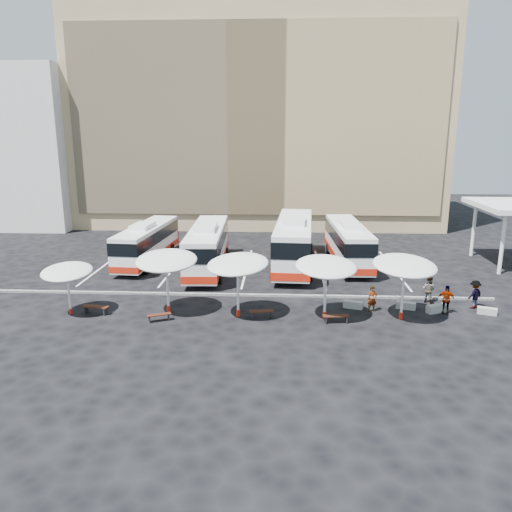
{
  "coord_description": "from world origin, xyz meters",
  "views": [
    {
      "loc": [
        2.79,
        -31.77,
        10.86
      ],
      "look_at": [
        1.0,
        3.0,
        2.2
      ],
      "focal_mm": 35.0,
      "sensor_mm": 36.0,
      "label": 1
    }
  ],
  "objects_px": {
    "sunshade_2": "(238,264)",
    "wood_bench_0": "(96,308)",
    "bus_2": "(294,240)",
    "conc_bench_2": "(437,309)",
    "wood_bench_3": "(336,317)",
    "bus_1": "(207,246)",
    "passenger_1": "(429,290)",
    "passenger_2": "(446,300)",
    "passenger_0": "(372,299)",
    "sunshade_3": "(326,267)",
    "sunshade_0": "(67,272)",
    "wood_bench_2": "(262,312)",
    "sunshade_4": "(405,266)",
    "wood_bench_1": "(159,316)",
    "sunshade_1": "(166,261)",
    "bus_3": "(348,242)",
    "passenger_3": "(474,294)",
    "conc_bench_3": "(487,311)",
    "conc_bench_0": "(353,305)",
    "bus_0": "(147,242)"
  },
  "relations": [
    {
      "from": "sunshade_2",
      "to": "sunshade_3",
      "type": "height_order",
      "value": "sunshade_2"
    },
    {
      "from": "bus_1",
      "to": "wood_bench_0",
      "type": "bearing_deg",
      "value": -119.45
    },
    {
      "from": "sunshade_2",
      "to": "wood_bench_1",
      "type": "xyz_separation_m",
      "value": [
        -4.6,
        -1.02,
        -2.93
      ]
    },
    {
      "from": "bus_1",
      "to": "sunshade_3",
      "type": "height_order",
      "value": "bus_1"
    },
    {
      "from": "sunshade_0",
      "to": "passenger_3",
      "type": "bearing_deg",
      "value": 5.41
    },
    {
      "from": "wood_bench_1",
      "to": "sunshade_3",
      "type": "bearing_deg",
      "value": 5.48
    },
    {
      "from": "bus_3",
      "to": "conc_bench_3",
      "type": "distance_m",
      "value": 13.97
    },
    {
      "from": "bus_0",
      "to": "wood_bench_0",
      "type": "height_order",
      "value": "bus_0"
    },
    {
      "from": "wood_bench_0",
      "to": "sunshade_3",
      "type": "bearing_deg",
      "value": -0.25
    },
    {
      "from": "wood_bench_0",
      "to": "wood_bench_3",
      "type": "xyz_separation_m",
      "value": [
        14.59,
        -0.75,
        -0.03
      ]
    },
    {
      "from": "sunshade_2",
      "to": "sunshade_3",
      "type": "relative_size",
      "value": 1.12
    },
    {
      "from": "bus_1",
      "to": "conc_bench_2",
      "type": "distance_m",
      "value": 18.24
    },
    {
      "from": "sunshade_0",
      "to": "sunshade_1",
      "type": "relative_size",
      "value": 0.82
    },
    {
      "from": "bus_1",
      "to": "sunshade_1",
      "type": "height_order",
      "value": "sunshade_1"
    },
    {
      "from": "bus_1",
      "to": "wood_bench_2",
      "type": "relative_size",
      "value": 8.19
    },
    {
      "from": "bus_3",
      "to": "passenger_1",
      "type": "distance_m",
      "value": 10.75
    },
    {
      "from": "sunshade_0",
      "to": "wood_bench_3",
      "type": "distance_m",
      "value": 16.31
    },
    {
      "from": "passenger_1",
      "to": "sunshade_3",
      "type": "bearing_deg",
      "value": 66.43
    },
    {
      "from": "sunshade_4",
      "to": "sunshade_3",
      "type": "bearing_deg",
      "value": -178.28
    },
    {
      "from": "wood_bench_0",
      "to": "passenger_2",
      "type": "bearing_deg",
      "value": 3.09
    },
    {
      "from": "sunshade_0",
      "to": "wood_bench_0",
      "type": "height_order",
      "value": "sunshade_0"
    },
    {
      "from": "bus_2",
      "to": "sunshade_0",
      "type": "distance_m",
      "value": 18.48
    },
    {
      "from": "sunshade_3",
      "to": "passenger_1",
      "type": "bearing_deg",
      "value": 24.95
    },
    {
      "from": "sunshade_4",
      "to": "bus_2",
      "type": "bearing_deg",
      "value": 117.23
    },
    {
      "from": "wood_bench_3",
      "to": "passenger_3",
      "type": "distance_m",
      "value": 9.48
    },
    {
      "from": "bus_2",
      "to": "sunshade_3",
      "type": "xyz_separation_m",
      "value": [
        1.59,
        -12.09,
        1.05
      ]
    },
    {
      "from": "conc_bench_2",
      "to": "sunshade_1",
      "type": "bearing_deg",
      "value": -177.08
    },
    {
      "from": "bus_2",
      "to": "sunshade_0",
      "type": "relative_size",
      "value": 4.24
    },
    {
      "from": "bus_2",
      "to": "passenger_3",
      "type": "height_order",
      "value": "bus_2"
    },
    {
      "from": "bus_1",
      "to": "sunshade_2",
      "type": "xyz_separation_m",
      "value": [
        3.39,
        -10.58,
        1.3
      ]
    },
    {
      "from": "conc_bench_3",
      "to": "passenger_0",
      "type": "relative_size",
      "value": 0.69
    },
    {
      "from": "sunshade_2",
      "to": "conc_bench_3",
      "type": "height_order",
      "value": "sunshade_2"
    },
    {
      "from": "sunshade_3",
      "to": "conc_bench_2",
      "type": "bearing_deg",
      "value": 11.18
    },
    {
      "from": "wood_bench_0",
      "to": "bus_0",
      "type": "bearing_deg",
      "value": 90.35
    },
    {
      "from": "sunshade_4",
      "to": "wood_bench_1",
      "type": "bearing_deg",
      "value": -175.71
    },
    {
      "from": "conc_bench_0",
      "to": "wood_bench_1",
      "type": "bearing_deg",
      "value": -166.42
    },
    {
      "from": "sunshade_2",
      "to": "wood_bench_0",
      "type": "distance_m",
      "value": 9.24
    },
    {
      "from": "wood_bench_3",
      "to": "passenger_0",
      "type": "relative_size",
      "value": 0.96
    },
    {
      "from": "bus_3",
      "to": "sunshade_0",
      "type": "bearing_deg",
      "value": -146.78
    },
    {
      "from": "bus_2",
      "to": "conc_bench_2",
      "type": "distance_m",
      "value": 13.88
    },
    {
      "from": "passenger_1",
      "to": "bus_0",
      "type": "bearing_deg",
      "value": 17.48
    },
    {
      "from": "wood_bench_0",
      "to": "passenger_2",
      "type": "relative_size",
      "value": 0.95
    },
    {
      "from": "sunshade_1",
      "to": "wood_bench_1",
      "type": "height_order",
      "value": "sunshade_1"
    },
    {
      "from": "conc_bench_3",
      "to": "bus_2",
      "type": "bearing_deg",
      "value": 136.91
    },
    {
      "from": "bus_3",
      "to": "passenger_1",
      "type": "xyz_separation_m",
      "value": [
        4.06,
        -9.9,
        -0.99
      ]
    },
    {
      "from": "bus_2",
      "to": "sunshade_3",
      "type": "distance_m",
      "value": 12.24
    },
    {
      "from": "sunshade_3",
      "to": "wood_bench_3",
      "type": "relative_size",
      "value": 2.79
    },
    {
      "from": "bus_1",
      "to": "passenger_1",
      "type": "relative_size",
      "value": 6.95
    },
    {
      "from": "bus_3",
      "to": "sunshade_3",
      "type": "distance_m",
      "value": 13.58
    },
    {
      "from": "passenger_3",
      "to": "wood_bench_1",
      "type": "bearing_deg",
      "value": -23.81
    }
  ]
}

